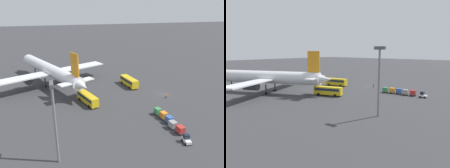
% 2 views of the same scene
% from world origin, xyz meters
% --- Properties ---
extents(ground_plane, '(600.00, 600.00, 0.00)m').
position_xyz_m(ground_plane, '(0.00, 0.00, 0.00)').
color(ground_plane, '#38383A').
extents(airplane, '(50.11, 44.25, 16.01)m').
position_xyz_m(airplane, '(20.85, 38.86, 6.01)').
color(airplane, silver).
rests_on(airplane, ground).
extents(shuttle_bus_near, '(10.43, 4.52, 3.39)m').
position_xyz_m(shuttle_bus_near, '(11.09, 9.13, 2.02)').
color(shuttle_bus_near, gold).
rests_on(shuttle_bus_near, ground).
extents(shuttle_bus_far, '(10.72, 5.71, 3.26)m').
position_xyz_m(shuttle_bus_far, '(-0.76, 27.55, 1.95)').
color(shuttle_bus_far, gold).
rests_on(shuttle_bus_far, ground).
extents(baggage_tug, '(2.51, 1.83, 2.10)m').
position_xyz_m(baggage_tug, '(-28.34, 8.93, 0.94)').
color(baggage_tug, white).
rests_on(baggage_tug, ground).
extents(worker_person, '(0.38, 0.38, 1.74)m').
position_xyz_m(worker_person, '(-3.69, 0.83, 0.87)').
color(worker_person, '#1E1E2D').
rests_on(worker_person, ground).
extents(cargo_cart_red, '(2.20, 1.93, 2.06)m').
position_xyz_m(cargo_cart_red, '(-24.55, 8.24, 1.19)').
color(cargo_cart_red, '#38383D').
rests_on(cargo_cart_red, ground).
extents(cargo_cart_grey, '(2.20, 1.93, 2.06)m').
position_xyz_m(cargo_cart_grey, '(-21.91, 8.83, 1.19)').
color(cargo_cart_grey, '#38383D').
rests_on(cargo_cart_grey, ground).
extents(cargo_cart_blue, '(2.20, 1.93, 2.06)m').
position_xyz_m(cargo_cart_blue, '(-19.28, 8.37, 1.19)').
color(cargo_cart_blue, '#38383D').
rests_on(cargo_cart_blue, ground).
extents(cargo_cart_orange, '(2.20, 1.93, 2.06)m').
position_xyz_m(cargo_cart_orange, '(-16.64, 8.68, 1.19)').
color(cargo_cart_orange, '#38383D').
rests_on(cargo_cart_orange, ground).
extents(cargo_cart_green, '(2.20, 1.93, 2.06)m').
position_xyz_m(cargo_cart_green, '(-14.00, 9.15, 1.19)').
color(cargo_cart_green, '#38383D').
rests_on(cargo_cart_green, ground).
extents(light_pole, '(2.80, 0.70, 17.25)m').
position_xyz_m(light_pole, '(-27.25, 37.85, 10.60)').
color(light_pole, slate).
rests_on(light_pole, ground).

